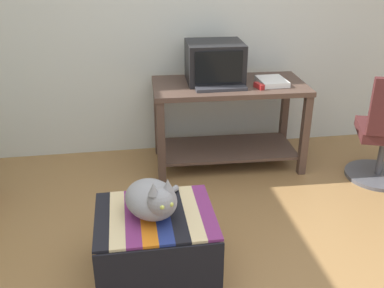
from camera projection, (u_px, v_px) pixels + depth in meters
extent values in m
cube|color=silver|center=(173.00, 3.00, 3.70)|extent=(8.00, 0.10, 2.60)
cube|color=#4C382D|center=(161.00, 143.00, 3.45)|extent=(0.06, 0.06, 0.68)
cube|color=#4C382D|center=(305.00, 136.00, 3.57)|extent=(0.06, 0.06, 0.68)
cube|color=#4C382D|center=(284.00, 113.00, 4.06)|extent=(0.06, 0.06, 0.68)
cube|color=#4C382D|center=(158.00, 118.00, 3.93)|extent=(0.06, 0.06, 0.68)
cube|color=#4C382D|center=(227.00, 148.00, 3.84)|extent=(1.16, 0.57, 0.02)
cube|color=#4C382D|center=(229.00, 86.00, 3.60)|extent=(1.26, 0.66, 0.04)
cube|color=black|center=(214.00, 80.00, 3.65)|extent=(0.33, 0.29, 0.02)
cube|color=black|center=(214.00, 62.00, 3.58)|extent=(0.46, 0.41, 0.32)
cube|color=black|center=(219.00, 68.00, 3.40)|extent=(0.37, 0.03, 0.25)
cube|color=#333338|center=(220.00, 88.00, 3.45)|extent=(0.40, 0.15, 0.02)
cube|color=white|center=(272.00, 81.00, 3.58)|extent=(0.22, 0.27, 0.04)
cube|color=#4C4238|center=(156.00, 244.00, 2.54)|extent=(0.63, 0.52, 0.38)
cube|color=black|center=(160.00, 273.00, 2.26)|extent=(0.66, 0.01, 0.31)
cube|color=black|center=(102.00, 220.00, 2.41)|extent=(0.08, 0.56, 0.02)
cube|color=beige|center=(117.00, 219.00, 2.42)|extent=(0.08, 0.56, 0.02)
cube|color=#7A2D6B|center=(132.00, 217.00, 2.44)|extent=(0.08, 0.56, 0.02)
cube|color=orange|center=(147.00, 216.00, 2.45)|extent=(0.08, 0.56, 0.02)
cube|color=navy|center=(162.00, 215.00, 2.46)|extent=(0.08, 0.56, 0.02)
cube|color=black|center=(177.00, 213.00, 2.47)|extent=(0.08, 0.56, 0.02)
cube|color=beige|center=(192.00, 212.00, 2.48)|extent=(0.08, 0.56, 0.02)
cube|color=#7A2D6B|center=(206.00, 211.00, 2.49)|extent=(0.08, 0.56, 0.02)
ellipsoid|color=gray|center=(151.00, 199.00, 2.41)|extent=(0.38, 0.41, 0.19)
sphere|color=gray|center=(161.00, 202.00, 2.29)|extent=(0.15, 0.15, 0.15)
cylinder|color=gray|center=(163.00, 197.00, 2.57)|extent=(0.21, 0.22, 0.04)
cone|color=gray|center=(153.00, 189.00, 2.24)|extent=(0.06, 0.06, 0.07)
cone|color=gray|center=(168.00, 185.00, 2.27)|extent=(0.06, 0.06, 0.07)
sphere|color=#C6D151|center=(162.00, 207.00, 2.22)|extent=(0.02, 0.02, 0.02)
sphere|color=#C6D151|center=(171.00, 204.00, 2.25)|extent=(0.02, 0.02, 0.02)
cylinder|color=#4C4C51|center=(377.00, 175.00, 3.65)|extent=(0.52, 0.52, 0.03)
cylinder|color=#4C4C51|center=(381.00, 155.00, 3.58)|extent=(0.05, 0.05, 0.34)
cube|color=#A31E1E|center=(259.00, 86.00, 3.47)|extent=(0.06, 0.12, 0.04)
cylinder|color=black|center=(266.00, 80.00, 3.66)|extent=(0.14, 0.03, 0.01)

